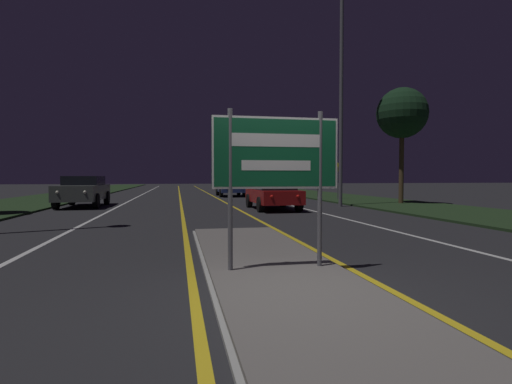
{
  "coord_description": "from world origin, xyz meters",
  "views": [
    {
      "loc": [
        -1.41,
        -4.46,
        1.43
      ],
      "look_at": [
        0.0,
        2.65,
        1.16
      ],
      "focal_mm": 28.0,
      "sensor_mm": 36.0,
      "label": 1
    }
  ],
  "objects_px": {
    "car_receding_1": "(230,186)",
    "car_approaching_0": "(83,190)",
    "car_receding_0": "(273,193)",
    "warning_sign": "(338,177)",
    "streetlight_right_near": "(341,63)",
    "highway_sign": "(276,160)"
  },
  "relations": [
    {
      "from": "streetlight_right_near",
      "to": "car_receding_1",
      "type": "relative_size",
      "value": 2.61
    },
    {
      "from": "car_receding_1",
      "to": "car_approaching_0",
      "type": "height_order",
      "value": "car_approaching_0"
    },
    {
      "from": "highway_sign",
      "to": "car_receding_1",
      "type": "xyz_separation_m",
      "value": [
        2.46,
        23.66,
        -0.92
      ]
    },
    {
      "from": "highway_sign",
      "to": "warning_sign",
      "type": "height_order",
      "value": "highway_sign"
    },
    {
      "from": "car_receding_0",
      "to": "highway_sign",
      "type": "bearing_deg",
      "value": -103.39
    },
    {
      "from": "car_receding_1",
      "to": "car_approaching_0",
      "type": "xyz_separation_m",
      "value": [
        -8.29,
        -8.9,
        0.03
      ]
    },
    {
      "from": "warning_sign",
      "to": "car_approaching_0",
      "type": "bearing_deg",
      "value": -168.73
    },
    {
      "from": "car_receding_1",
      "to": "warning_sign",
      "type": "xyz_separation_m",
      "value": [
        5.87,
        -6.08,
        0.67
      ]
    },
    {
      "from": "car_receding_0",
      "to": "warning_sign",
      "type": "bearing_deg",
      "value": 47.81
    },
    {
      "from": "streetlight_right_near",
      "to": "car_approaching_0",
      "type": "relative_size",
      "value": 2.51
    },
    {
      "from": "highway_sign",
      "to": "car_approaching_0",
      "type": "bearing_deg",
      "value": 111.57
    },
    {
      "from": "car_receding_0",
      "to": "car_approaching_0",
      "type": "distance_m",
      "value": 9.18
    },
    {
      "from": "car_receding_1",
      "to": "car_approaching_0",
      "type": "bearing_deg",
      "value": -132.95
    },
    {
      "from": "car_receding_0",
      "to": "car_approaching_0",
      "type": "relative_size",
      "value": 0.93
    },
    {
      "from": "streetlight_right_near",
      "to": "car_receding_0",
      "type": "distance_m",
      "value": 7.18
    },
    {
      "from": "car_receding_0",
      "to": "car_receding_1",
      "type": "bearing_deg",
      "value": 91.17
    },
    {
      "from": "highway_sign",
      "to": "warning_sign",
      "type": "relative_size",
      "value": 1.03
    },
    {
      "from": "highway_sign",
      "to": "warning_sign",
      "type": "distance_m",
      "value": 19.45
    },
    {
      "from": "car_receding_1",
      "to": "warning_sign",
      "type": "bearing_deg",
      "value": -46.02
    },
    {
      "from": "car_approaching_0",
      "to": "warning_sign",
      "type": "relative_size",
      "value": 2.01
    },
    {
      "from": "streetlight_right_near",
      "to": "car_receding_1",
      "type": "distance_m",
      "value": 13.36
    },
    {
      "from": "highway_sign",
      "to": "car_approaching_0",
      "type": "relative_size",
      "value": 0.51
    }
  ]
}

